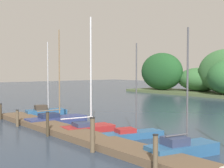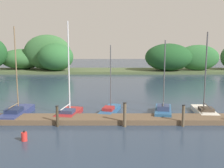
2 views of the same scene
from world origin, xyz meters
The scene contains 11 objects.
dock_pier centered at (0.00, 11.65, 0.17)m, with size 21.07×1.80×0.35m.
sailboat_0 centered at (-9.01, 14.05, 0.38)m, with size 1.83×3.38×6.06m.
sailboat_1 centered at (-5.60, 13.12, 0.32)m, with size 1.54×4.52×6.62m.
sailboat_2 centered at (-1.72, 13.15, 0.33)m, with size 1.84×3.53×7.00m.
sailboat_3 centered at (1.35, 14.04, 0.25)m, with size 1.81×3.71×5.27m.
sailboat_4 centered at (5.37, 13.29, 0.36)m, with size 1.79×3.70×5.65m.
mooring_piling_0 centered at (-9.83, 10.60, 0.62)m, with size 0.23×0.23×1.22m.
mooring_piling_1 centered at (-6.15, 10.42, 0.57)m, with size 0.22×0.22×1.13m.
mooring_piling_2 centered at (-2.09, 10.54, 0.71)m, with size 0.20×0.20×1.41m.
mooring_piling_3 centered at (2.33, 10.52, 0.82)m, with size 0.25×0.25×1.62m.
mooring_piling_4 centered at (6.18, 10.58, 0.73)m, with size 0.21×0.21×1.45m.
Camera 1 is at (13.82, 2.29, 3.79)m, focal length 49.77 mm.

